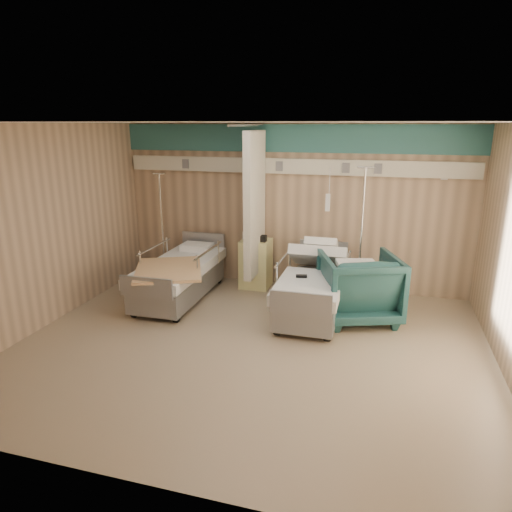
# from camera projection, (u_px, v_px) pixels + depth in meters

# --- Properties ---
(ground) EXTENTS (6.00, 5.00, 0.00)m
(ground) POSITION_uv_depth(u_px,v_px,m) (251.00, 346.00, 5.93)
(ground) COLOR gray
(ground) RESTS_ON ground
(room_walls) EXTENTS (6.04, 5.04, 2.82)m
(room_walls) POSITION_uv_depth(u_px,v_px,m) (253.00, 201.00, 5.65)
(room_walls) COLOR tan
(room_walls) RESTS_ON ground
(bed_right) EXTENTS (1.00, 2.16, 0.63)m
(bed_right) POSITION_uv_depth(u_px,v_px,m) (313.00, 294.00, 6.89)
(bed_right) COLOR white
(bed_right) RESTS_ON ground
(bed_left) EXTENTS (1.00, 2.16, 0.63)m
(bed_left) POSITION_uv_depth(u_px,v_px,m) (179.00, 280.00, 7.46)
(bed_left) COLOR white
(bed_left) RESTS_ON ground
(bedside_cabinet) EXTENTS (0.50, 0.48, 0.85)m
(bedside_cabinet) POSITION_uv_depth(u_px,v_px,m) (256.00, 264.00, 7.99)
(bedside_cabinet) COLOR #EFE995
(bedside_cabinet) RESTS_ON ground
(visitor_armchair) EXTENTS (1.37, 1.39, 0.99)m
(visitor_armchair) POSITION_uv_depth(u_px,v_px,m) (359.00, 287.00, 6.65)
(visitor_armchair) COLOR #1C4748
(visitor_armchair) RESTS_ON ground
(waffle_blanket) EXTENTS (0.66, 0.62, 0.06)m
(waffle_blanket) POSITION_uv_depth(u_px,v_px,m) (358.00, 253.00, 6.45)
(waffle_blanket) COLOR white
(waffle_blanket) RESTS_ON visitor_armchair
(iv_stand_right) EXTENTS (0.39, 0.39, 2.16)m
(iv_stand_right) POSITION_uv_depth(u_px,v_px,m) (359.00, 274.00, 7.40)
(iv_stand_right) COLOR silver
(iv_stand_right) RESTS_ON ground
(iv_stand_left) EXTENTS (0.35, 0.35, 1.96)m
(iv_stand_left) POSITION_uv_depth(u_px,v_px,m) (164.00, 259.00, 8.31)
(iv_stand_left) COLOR silver
(iv_stand_left) RESTS_ON ground
(call_remote) EXTENTS (0.17, 0.11, 0.04)m
(call_remote) POSITION_uv_depth(u_px,v_px,m) (301.00, 276.00, 6.64)
(call_remote) COLOR black
(call_remote) RESTS_ON bed_right
(tan_blanket) EXTENTS (1.37, 1.50, 0.04)m
(tan_blanket) POSITION_uv_depth(u_px,v_px,m) (168.00, 270.00, 6.93)
(tan_blanket) COLOR tan
(tan_blanket) RESTS_ON bed_left
(toiletry_bag) EXTENTS (0.20, 0.13, 0.11)m
(toiletry_bag) POSITION_uv_depth(u_px,v_px,m) (261.00, 238.00, 7.76)
(toiletry_bag) COLOR black
(toiletry_bag) RESTS_ON bedside_cabinet
(white_cup) EXTENTS (0.10, 0.10, 0.13)m
(white_cup) POSITION_uv_depth(u_px,v_px,m) (245.00, 236.00, 7.90)
(white_cup) COLOR white
(white_cup) RESTS_ON bedside_cabinet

